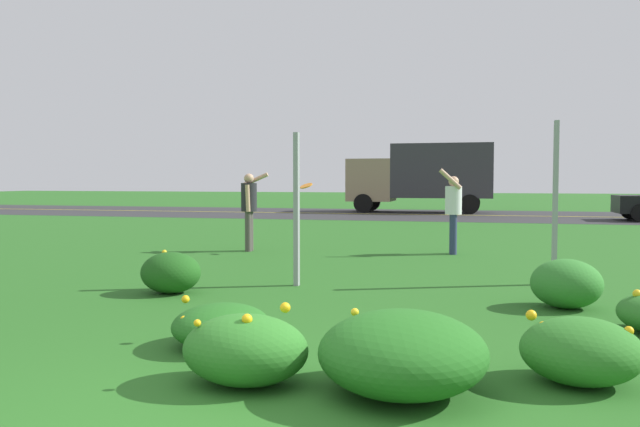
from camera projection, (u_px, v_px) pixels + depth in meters
ground_plane at (418, 242)px, 15.77m from camera, size 120.00×120.00×0.00m
highway_strip at (447, 215)px, 27.84m from camera, size 120.00×9.34×0.01m
highway_center_stripe at (447, 215)px, 27.84m from camera, size 120.00×0.16×0.00m
daylily_clump_front_center at (581, 351)px, 4.82m from camera, size 0.90×0.82×0.51m
daylily_clump_front_right at (245, 349)px, 4.81m from camera, size 0.97×0.78×0.60m
daylily_clump_near_camera at (221, 325)px, 5.91m from camera, size 0.90×0.97×0.45m
daylily_clump_mid_left at (171, 273)px, 8.68m from camera, size 0.82×0.75×0.58m
daylily_clump_front_left at (403, 353)px, 4.60m from camera, size 1.22×1.27×0.60m
daylily_clump_mid_right at (566, 284)px, 7.67m from camera, size 0.84×0.79×0.59m
sign_post_near_path at (296, 209)px, 9.26m from camera, size 0.07×0.10×2.23m
sign_post_by_roadside at (555, 203)px, 9.35m from camera, size 0.07×0.10×2.41m
person_thrower_dark_shirt at (249, 205)px, 13.77m from camera, size 0.57×0.53×1.70m
person_catcher_white_shirt at (453, 207)px, 13.21m from camera, size 0.47×0.52×1.77m
frisbee_orange at (306, 186)px, 13.43m from camera, size 0.29×0.27×0.17m
box_truck_tan at (423, 174)px, 30.09m from camera, size 6.70×2.46×3.20m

